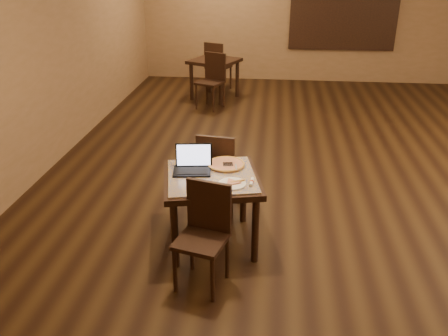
# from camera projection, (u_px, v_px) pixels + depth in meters

# --- Properties ---
(ground) EXTENTS (10.00, 10.00, 0.00)m
(ground) POSITION_uv_depth(u_px,v_px,m) (339.00, 168.00, 6.60)
(ground) COLOR black
(ground) RESTS_ON ground
(wall_back) EXTENTS (8.00, 0.02, 3.00)m
(wall_back) POSITION_uv_depth(u_px,v_px,m) (320.00, 14.00, 10.50)
(wall_back) COLOR #886245
(wall_back) RESTS_ON ground
(wall_left) EXTENTS (0.02, 10.00, 3.00)m
(wall_left) POSITION_uv_depth(u_px,v_px,m) (48.00, 54.00, 6.37)
(wall_left) COLOR #886245
(wall_left) RESTS_ON ground
(mural) EXTENTS (2.34, 0.05, 1.64)m
(mural) POSITION_uv_depth(u_px,v_px,m) (344.00, 12.00, 10.40)
(mural) COLOR #245984
(mural) RESTS_ON wall_back
(tiled_table) EXTENTS (1.10, 1.10, 0.76)m
(tiled_table) POSITION_uv_depth(u_px,v_px,m) (211.00, 185.00, 4.66)
(tiled_table) COLOR black
(tiled_table) RESTS_ON ground
(chair_main_near) EXTENTS (0.50, 0.50, 0.95)m
(chair_main_near) POSITION_uv_depth(u_px,v_px,m) (205.00, 229.00, 4.15)
(chair_main_near) COLOR black
(chair_main_near) RESTS_ON ground
(chair_main_far) EXTENTS (0.48, 0.48, 0.97)m
(chair_main_far) POSITION_uv_depth(u_px,v_px,m) (218.00, 169.00, 5.26)
(chair_main_far) COLOR black
(chair_main_far) RESTS_ON ground
(laptop) EXTENTS (0.40, 0.33, 0.25)m
(laptop) POSITION_uv_depth(u_px,v_px,m) (193.00, 164.00, 4.71)
(laptop) COLOR black
(laptop) RESTS_ON tiled_table
(plate) EXTENTS (0.26, 0.26, 0.01)m
(plate) POSITION_uv_depth(u_px,v_px,m) (232.00, 184.00, 4.43)
(plate) COLOR white
(plate) RESTS_ON tiled_table
(pizza_slice) EXTENTS (0.24, 0.24, 0.02)m
(pizza_slice) POSITION_uv_depth(u_px,v_px,m) (232.00, 182.00, 4.42)
(pizza_slice) COLOR beige
(pizza_slice) RESTS_ON plate
(pizza_pan) EXTENTS (0.33, 0.33, 0.01)m
(pizza_pan) POSITION_uv_depth(u_px,v_px,m) (226.00, 165.00, 4.82)
(pizza_pan) COLOR silver
(pizza_pan) RESTS_ON tiled_table
(pizza_whole) EXTENTS (0.38, 0.38, 0.03)m
(pizza_whole) POSITION_uv_depth(u_px,v_px,m) (226.00, 164.00, 4.81)
(pizza_whole) COLOR beige
(pizza_whole) RESTS_ON pizza_pan
(spatula) EXTENTS (0.14, 0.25, 0.01)m
(spatula) POSITION_uv_depth(u_px,v_px,m) (228.00, 164.00, 4.79)
(spatula) COLOR silver
(spatula) RESTS_ON pizza_whole
(napkin_roll) EXTENTS (0.04, 0.15, 0.04)m
(napkin_roll) POSITION_uv_depth(u_px,v_px,m) (252.00, 182.00, 4.44)
(napkin_roll) COLOR white
(napkin_roll) RESTS_ON tiled_table
(other_table_b) EXTENTS (1.12, 1.12, 0.80)m
(other_table_b) POSITION_uv_depth(u_px,v_px,m) (214.00, 66.00, 9.51)
(other_table_b) COLOR black
(other_table_b) RESTS_ON ground
(other_table_b_chair_near) EXTENTS (0.59, 0.59, 1.03)m
(other_table_b_chair_near) POSITION_uv_depth(u_px,v_px,m) (212.00, 77.00, 8.99)
(other_table_b_chair_near) COLOR black
(other_table_b_chair_near) RESTS_ON ground
(other_table_b_chair_far) EXTENTS (0.59, 0.59, 1.03)m
(other_table_b_chair_far) POSITION_uv_depth(u_px,v_px,m) (216.00, 64.00, 10.09)
(other_table_b_chair_far) COLOR black
(other_table_b_chair_far) RESTS_ON ground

